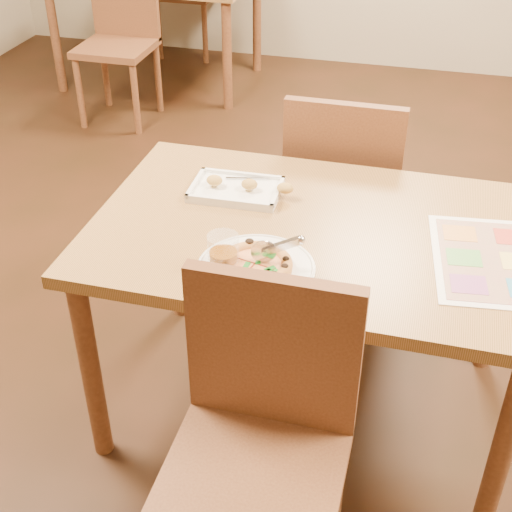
% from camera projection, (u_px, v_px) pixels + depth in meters
% --- Properties ---
extents(room, '(7.00, 7.00, 7.00)m').
position_uv_depth(room, '(327.00, 6.00, 1.72)').
color(room, black).
rests_on(room, ground).
extents(dining_table, '(1.30, 0.85, 0.72)m').
position_uv_depth(dining_table, '(313.00, 252.00, 2.12)').
color(dining_table, '#9D6D3E').
rests_on(dining_table, ground).
extents(chair_near, '(0.42, 0.42, 0.47)m').
position_uv_depth(chair_near, '(263.00, 413.00, 1.68)').
color(chair_near, brown).
rests_on(chair_near, ground).
extents(chair_far, '(0.42, 0.42, 0.47)m').
position_uv_depth(chair_far, '(344.00, 179.00, 2.64)').
color(chair_far, brown).
rests_on(chair_far, ground).
extents(bg_chair_near, '(0.42, 0.42, 0.47)m').
position_uv_depth(bg_chair_near, '(120.00, 23.00, 4.25)').
color(bg_chair_near, brown).
rests_on(bg_chair_near, ground).
extents(plate, '(0.41, 0.41, 0.02)m').
position_uv_depth(plate, '(256.00, 269.00, 1.89)').
color(plate, white).
rests_on(plate, dining_table).
extents(pizza, '(0.20, 0.20, 0.03)m').
position_uv_depth(pizza, '(255.00, 265.00, 1.87)').
color(pizza, '#D08747').
rests_on(pizza, plate).
extents(pizza_cutter, '(0.13, 0.05, 0.08)m').
position_uv_depth(pizza_cutter, '(277.00, 247.00, 1.85)').
color(pizza_cutter, silver).
rests_on(pizza_cutter, pizza).
extents(appetizer_tray, '(0.32, 0.20, 0.05)m').
position_uv_depth(appetizer_tray, '(239.00, 190.00, 2.23)').
color(appetizer_tray, white).
rests_on(appetizer_tray, dining_table).
extents(glass_tumbler, '(0.08, 0.08, 0.10)m').
position_uv_depth(glass_tumbler, '(223.00, 255.00, 1.87)').
color(glass_tumbler, '#804309').
rests_on(glass_tumbler, dining_table).
extents(menu, '(0.36, 0.47, 0.00)m').
position_uv_depth(menu, '(491.00, 260.00, 1.93)').
color(menu, white).
rests_on(menu, dining_table).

